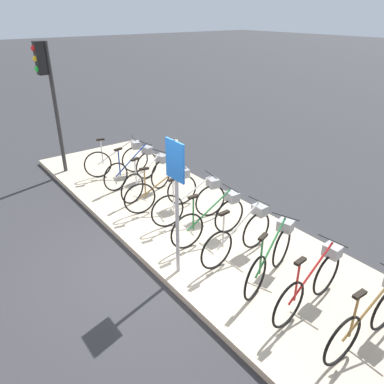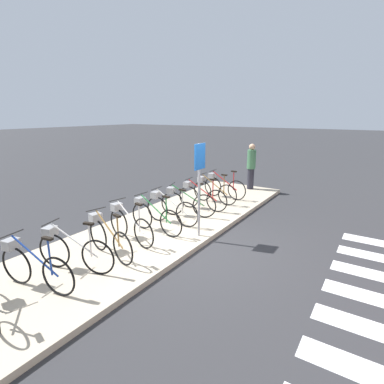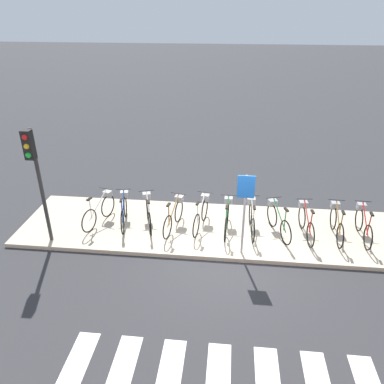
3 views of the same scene
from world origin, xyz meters
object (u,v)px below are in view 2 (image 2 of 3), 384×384
object	(u,v)px
parked_bicycle_2	(71,249)
parked_bicycle_9	(212,190)
parked_bicycle_4	(128,223)
sign_post	(199,175)
parked_bicycle_7	(185,201)
parked_bicycle_6	(169,208)
parked_bicycle_8	(200,196)
parked_bicycle_1	(32,265)
pedestrian	(251,165)
parked_bicycle_3	(107,236)
parked_bicycle_10	(222,185)
parked_bicycle_5	(153,215)

from	to	relation	value
parked_bicycle_2	parked_bicycle_9	bearing A→B (deg)	-0.34
parked_bicycle_4	sign_post	distance (m)	2.04
parked_bicycle_9	sign_post	world-z (taller)	sign_post
parked_bicycle_7	parked_bicycle_6	bearing A→B (deg)	177.28
sign_post	parked_bicycle_4	bearing A→B (deg)	133.98
parked_bicycle_7	parked_bicycle_9	size ratio (longest dim) A/B	0.96
parked_bicycle_8	sign_post	world-z (taller)	sign_post
parked_bicycle_2	parked_bicycle_8	xyz separation A→B (m)	(4.60, -0.07, 0.00)
parked_bicycle_1	sign_post	size ratio (longest dim) A/B	0.73
parked_bicycle_2	parked_bicycle_9	world-z (taller)	same
parked_bicycle_1	pedestrian	xyz separation A→B (m)	(8.73, -0.40, 0.51)
parked_bicycle_6	sign_post	size ratio (longest dim) A/B	0.74
parked_bicycle_3	pedestrian	distance (m)	7.20
parked_bicycle_7	sign_post	bearing A→B (deg)	-132.72
parked_bicycle_8	parked_bicycle_4	bearing A→B (deg)	177.39
parked_bicycle_3	parked_bicycle_4	distance (m)	0.81
parked_bicycle_2	parked_bicycle_4	distance (m)	1.59
parked_bicycle_6	pedestrian	size ratio (longest dim) A/B	0.93
parked_bicycle_2	parked_bicycle_9	xyz separation A→B (m)	(5.47, -0.03, 0.00)
sign_post	parked_bicycle_9	bearing A→B (deg)	22.85
parked_bicycle_3	pedestrian	size ratio (longest dim) A/B	0.92
parked_bicycle_7	parked_bicycle_10	world-z (taller)	same
parked_bicycle_9	parked_bicycle_10	world-z (taller)	same
parked_bicycle_7	parked_bicycle_8	world-z (taller)	same
parked_bicycle_5	parked_bicycle_6	xyz separation A→B (m)	(0.72, 0.04, 0.00)
parked_bicycle_2	parked_bicycle_6	world-z (taller)	same
parked_bicycle_7	sign_post	size ratio (longest dim) A/B	0.71
parked_bicycle_3	parked_bicycle_6	world-z (taller)	same
parked_bicycle_3	sign_post	bearing A→B (deg)	-28.27
parked_bicycle_1	parked_bicycle_3	distance (m)	1.56
pedestrian	parked_bicycle_10	bearing A→B (deg)	168.72
parked_bicycle_6	pedestrian	distance (m)	4.95
parked_bicycle_3	parked_bicycle_8	distance (m)	3.80
parked_bicycle_1	parked_bicycle_9	xyz separation A→B (m)	(6.22, -0.05, 0.00)
parked_bicycle_1	parked_bicycle_5	size ratio (longest dim) A/B	0.99
parked_bicycle_10	pedestrian	world-z (taller)	pedestrian
pedestrian	sign_post	bearing A→B (deg)	-171.46
parked_bicycle_1	parked_bicycle_2	xyz separation A→B (m)	(0.75, -0.02, 0.00)
parked_bicycle_2	pedestrian	xyz separation A→B (m)	(7.98, -0.38, 0.51)
parked_bicycle_5	sign_post	xyz separation A→B (m)	(0.43, -1.11, 1.10)
parked_bicycle_2	sign_post	bearing A→B (deg)	-22.71
parked_bicycle_6	parked_bicycle_7	distance (m)	0.74
parked_bicycle_2	parked_bicycle_8	distance (m)	4.60
parked_bicycle_2	parked_bicycle_6	distance (m)	3.07
parked_bicycle_4	sign_post	bearing A→B (deg)	-46.02
parked_bicycle_6	parked_bicycle_10	world-z (taller)	same
parked_bicycle_4	parked_bicycle_6	xyz separation A→B (m)	(1.48, -0.08, 0.00)
parked_bicycle_5	pedestrian	distance (m)	5.66
parked_bicycle_2	sign_post	distance (m)	3.21
parked_bicycle_1	sign_post	world-z (taller)	sign_post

